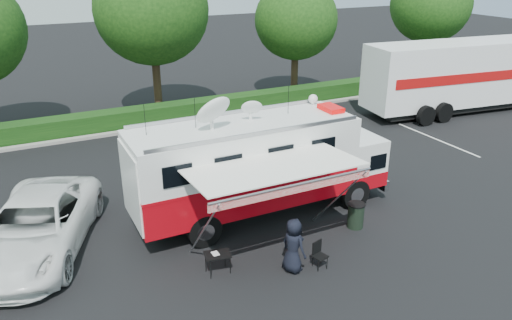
% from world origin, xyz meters
% --- Properties ---
extents(ground_plane, '(120.00, 120.00, 0.00)m').
position_xyz_m(ground_plane, '(0.00, 0.00, 0.00)').
color(ground_plane, black).
rests_on(ground_plane, ground).
extents(back_border, '(60.00, 6.14, 8.87)m').
position_xyz_m(back_border, '(1.14, 12.90, 5.00)').
color(back_border, '#9E998E').
rests_on(back_border, ground_plane).
extents(stall_lines, '(24.12, 5.50, 0.01)m').
position_xyz_m(stall_lines, '(-0.50, 3.00, 0.00)').
color(stall_lines, silver).
rests_on(stall_lines, ground_plane).
extents(command_truck, '(9.33, 2.57, 4.48)m').
position_xyz_m(command_truck, '(-0.08, -0.00, 1.92)').
color(command_truck, black).
rests_on(command_truck, ground_plane).
extents(awning, '(5.09, 2.63, 3.08)m').
position_xyz_m(awning, '(-0.92, -2.67, 2.89)').
color(awning, white).
rests_on(awning, ground_plane).
extents(white_suv, '(5.14, 6.99, 1.77)m').
position_xyz_m(white_suv, '(-7.45, 0.95, 0.00)').
color(white_suv, white).
rests_on(white_suv, ground_plane).
extents(person, '(0.76, 0.95, 1.70)m').
position_xyz_m(person, '(-0.81, -3.56, 0.00)').
color(person, black).
rests_on(person, ground_plane).
extents(folding_table, '(0.84, 0.67, 0.64)m').
position_xyz_m(folding_table, '(-2.84, -2.68, 0.59)').
color(folding_table, black).
rests_on(folding_table, ground_plane).
extents(folding_chair, '(0.48, 0.50, 0.82)m').
position_xyz_m(folding_chair, '(-0.02, -3.71, 0.48)').
color(folding_chair, black).
rests_on(folding_chair, ground_plane).
extents(trash_bin, '(0.60, 0.60, 0.89)m').
position_xyz_m(trash_bin, '(2.41, -2.31, 0.45)').
color(trash_bin, black).
rests_on(trash_bin, ground_plane).
extents(semi_trailer, '(13.51, 4.37, 4.09)m').
position_xyz_m(semi_trailer, '(16.99, 6.14, 2.16)').
color(semi_trailer, white).
rests_on(semi_trailer, ground_plane).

